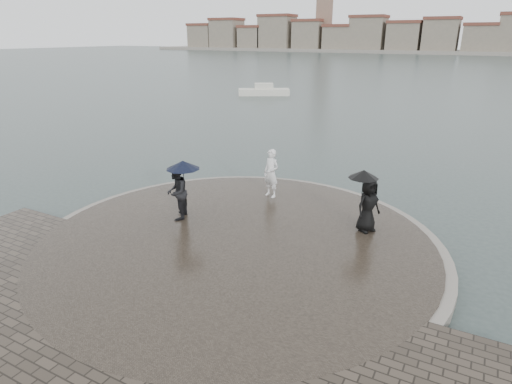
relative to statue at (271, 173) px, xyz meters
The scene contains 8 objects.
ground 7.42m from the statue, 84.67° to the right, with size 400.00×400.00×0.00m, color #2B3835.
kerb_ring 4.00m from the statue, 79.81° to the right, with size 12.50×12.50×0.32m, color gray.
quay_tip 3.99m from the statue, 79.81° to the right, with size 11.90×11.90×0.36m, color #2D261E.
statue is the anchor object (origin of this frame).
visitor_left 3.82m from the statue, 117.72° to the right, with size 1.32×1.22×2.04m.
visitor_right 4.19m from the statue, 18.22° to the right, with size 1.18×1.07×1.95m.
far_skyline 153.59m from the statue, 92.10° to the left, with size 260.00×20.00×37.00m.
boats 35.35m from the statue, 76.38° to the left, with size 44.84×16.80×1.50m.
Camera 1 is at (6.14, -6.59, 6.21)m, focal length 30.00 mm.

